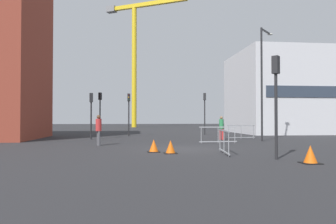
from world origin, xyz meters
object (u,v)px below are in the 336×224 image
traffic_light_island (91,108)px  pedestrian_walking (221,126)px  traffic_light_corner (100,107)px  traffic_cone_on_verge (310,155)px  traffic_light_near (129,108)px  traffic_light_median (276,90)px  traffic_cone_by_barrier (154,146)px  construction_crane (136,45)px  traffic_cone_striped (171,147)px  traffic_light_crosswalk (205,107)px  pedestrian_waiting (99,128)px  streetlamp_tall (263,75)px

traffic_light_island → pedestrian_walking: (9.89, -1.75, -1.39)m
traffic_light_corner → traffic_cone_on_verge: (9.53, -20.35, -2.45)m
traffic_light_near → traffic_light_median: 18.24m
traffic_light_near → traffic_light_island: bearing=-125.9°
traffic_light_island → traffic_cone_on_verge: size_ratio=5.51×
traffic_light_corner → traffic_cone_by_barrier: size_ratio=6.79×
construction_crane → traffic_light_median: bearing=-83.6°
construction_crane → traffic_cone_striped: bearing=-88.2°
traffic_light_crosswalk → traffic_cone_on_verge: size_ratio=6.35×
traffic_cone_by_barrier → traffic_light_crosswalk: bearing=69.1°
traffic_cone_on_verge → traffic_light_near: bearing=110.1°
traffic_light_median → pedestrian_walking: 11.69m
construction_crane → pedestrian_walking: (6.29, -35.90, -14.19)m
traffic_light_median → pedestrian_walking: size_ratio=2.29×
pedestrian_waiting → traffic_cone_by_barrier: (3.04, -4.00, -0.79)m
traffic_light_median → traffic_cone_striped: 5.27m
construction_crane → streetlamp_tall: 39.87m
streetlamp_tall → traffic_cone_on_verge: size_ratio=12.45×
construction_crane → traffic_light_median: 49.33m
construction_crane → traffic_light_island: (-3.61, -34.15, -12.79)m
streetlamp_tall → traffic_light_crosswalk: size_ratio=1.96×
construction_crane → traffic_light_median: size_ratio=5.69×
pedestrian_waiting → traffic_cone_striped: 6.07m
traffic_cone_by_barrier → traffic_cone_striped: 1.01m
traffic_light_corner → traffic_cone_on_verge: bearing=-64.9°
streetlamp_tall → traffic_cone_striped: 11.51m
traffic_light_median → traffic_cone_on_verge: 2.81m
streetlamp_tall → traffic_light_crosswalk: (-2.22, 9.13, -1.99)m
traffic_light_island → traffic_cone_by_barrier: traffic_light_island is taller
traffic_light_near → traffic_light_median: bearing=-70.6°
traffic_light_near → pedestrian_walking: bearing=-38.9°
pedestrian_walking → pedestrian_waiting: bearing=-153.7°
traffic_light_crosswalk → pedestrian_waiting: bearing=-127.4°
traffic_light_median → construction_crane: bearing=96.4°
traffic_light_near → traffic_cone_by_barrier: bearing=-84.2°
traffic_light_corner → pedestrian_walking: (9.82, -7.60, -1.71)m
streetlamp_tall → traffic_light_near: size_ratio=2.09×
traffic_cone_striped → traffic_cone_on_verge: bearing=-39.3°
pedestrian_walking → traffic_cone_on_verge: 12.77m
traffic_cone_striped → pedestrian_walking: bearing=61.4°
streetlamp_tall → pedestrian_walking: size_ratio=4.56×
traffic_light_crosswalk → pedestrian_walking: traffic_light_crosswalk is taller
pedestrian_walking → pedestrian_waiting: size_ratio=0.98×
traffic_light_near → traffic_cone_on_verge: bearing=-69.9°
construction_crane → traffic_light_median: construction_crane is taller
traffic_light_near → traffic_cone_striped: 14.99m
traffic_cone_by_barrier → traffic_cone_on_verge: size_ratio=0.93×
traffic_light_island → traffic_cone_on_verge: bearing=-56.5°
streetlamp_tall → pedestrian_walking: (-2.64, 1.52, -3.72)m
traffic_light_near → pedestrian_waiting: traffic_light_near is taller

